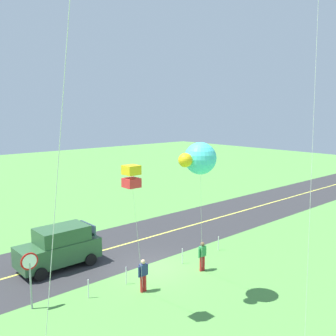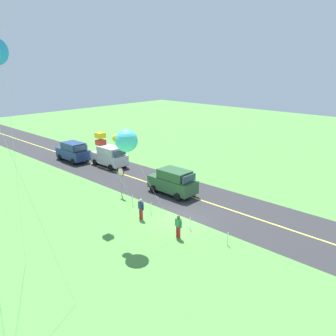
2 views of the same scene
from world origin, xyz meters
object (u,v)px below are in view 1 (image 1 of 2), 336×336
at_px(car_suv_foreground, 59,247).
at_px(person_adult_companion, 143,274).
at_px(kite_red_low, 199,158).
at_px(kite_blue_mid, 131,177).
at_px(stop_sign, 30,270).
at_px(person_adult_near, 202,255).

distance_m(car_suv_foreground, person_adult_companion, 5.60).
xyz_separation_m(kite_red_low, kite_blue_mid, (3.26, -0.48, -0.47)).
height_order(stop_sign, kite_blue_mid, kite_blue_mid).
bearing_deg(person_adult_near, kite_blue_mid, 144.23).
height_order(stop_sign, person_adult_companion, stop_sign).
bearing_deg(person_adult_companion, kite_red_low, 114.65).
xyz_separation_m(person_adult_near, kite_blue_mid, (5.77, 1.60, 5.18)).
distance_m(stop_sign, kite_red_low, 8.71).
bearing_deg(person_adult_companion, car_suv_foreground, -78.13).
xyz_separation_m(car_suv_foreground, kite_red_low, (-2.99, 7.63, 5.36)).
height_order(person_adult_near, person_adult_companion, same).
bearing_deg(person_adult_companion, kite_blue_mid, 37.90).
height_order(car_suv_foreground, kite_red_low, kite_red_low).
bearing_deg(person_adult_companion, stop_sign, -28.53).
relative_size(stop_sign, kite_red_low, 0.35).
xyz_separation_m(car_suv_foreground, person_adult_near, (-5.51, 5.56, -0.29)).
distance_m(person_adult_companion, kite_red_low, 6.25).
bearing_deg(kite_blue_mid, person_adult_near, -164.53).
distance_m(car_suv_foreground, kite_red_low, 9.80).
relative_size(person_adult_companion, kite_red_low, 0.22).
xyz_separation_m(car_suv_foreground, stop_sign, (2.95, 3.37, 0.65)).
xyz_separation_m(stop_sign, kite_red_low, (-5.95, 4.27, 4.71)).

